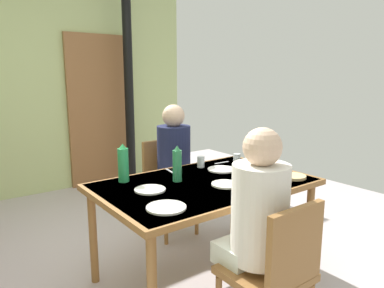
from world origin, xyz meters
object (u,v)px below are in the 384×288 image
object	(u,v)px
person_far_diner	(175,154)
person_near_diner	(258,210)
water_bottle_green_near	(177,165)
dining_table	(205,190)
water_bottle_green_far	(123,164)
chair_far_diner	(167,180)
chair_near_diner	(276,271)

from	to	relation	value
person_far_diner	person_near_diner	bearing A→B (deg)	73.33
person_near_diner	water_bottle_green_near	distance (m)	0.83
water_bottle_green_near	dining_table	bearing A→B (deg)	-41.31
person_near_diner	person_far_diner	bearing A→B (deg)	73.33
water_bottle_green_far	water_bottle_green_near	bearing A→B (deg)	-35.14
dining_table	water_bottle_green_near	distance (m)	0.27
person_near_diner	chair_far_diner	bearing A→B (deg)	74.74
chair_near_diner	water_bottle_green_near	distance (m)	1.03
chair_near_diner	dining_table	bearing A→B (deg)	76.33
dining_table	chair_near_diner	xyz separation A→B (m)	(-0.20, -0.83, -0.17)
chair_far_diner	water_bottle_green_near	size ratio (longest dim) A/B	3.35
chair_far_diner	person_far_diner	distance (m)	0.31
chair_near_diner	water_bottle_green_near	world-z (taller)	water_bottle_green_near
dining_table	chair_far_diner	bearing A→B (deg)	75.56
chair_far_diner	water_bottle_green_far	distance (m)	0.90
water_bottle_green_far	chair_near_diner	bearing A→B (deg)	-77.77
dining_table	water_bottle_green_far	xyz separation A→B (m)	(-0.46, 0.35, 0.19)
chair_far_diner	water_bottle_green_far	size ratio (longest dim) A/B	3.16
chair_far_diner	water_bottle_green_far	world-z (taller)	water_bottle_green_far
chair_near_diner	chair_far_diner	size ratio (longest dim) A/B	1.00
person_far_diner	water_bottle_green_near	xyz separation A→B (m)	(-0.36, -0.57, 0.07)
person_far_diner	water_bottle_green_near	size ratio (longest dim) A/B	2.96
person_far_diner	dining_table	bearing A→B (deg)	72.88
chair_near_diner	water_bottle_green_far	distance (m)	1.26
dining_table	person_near_diner	world-z (taller)	person_near_diner
person_near_diner	water_bottle_green_far	bearing A→B (deg)	103.76
dining_table	person_far_diner	size ratio (longest dim) A/B	1.96
dining_table	chair_far_diner	xyz separation A→B (m)	(0.21, 0.83, -0.17)
dining_table	chair_far_diner	size ratio (longest dim) A/B	1.73
dining_table	chair_far_diner	world-z (taller)	chair_far_diner
person_near_diner	dining_table	bearing A→B (deg)	73.78
dining_table	person_near_diner	xyz separation A→B (m)	(-0.20, -0.70, 0.12)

